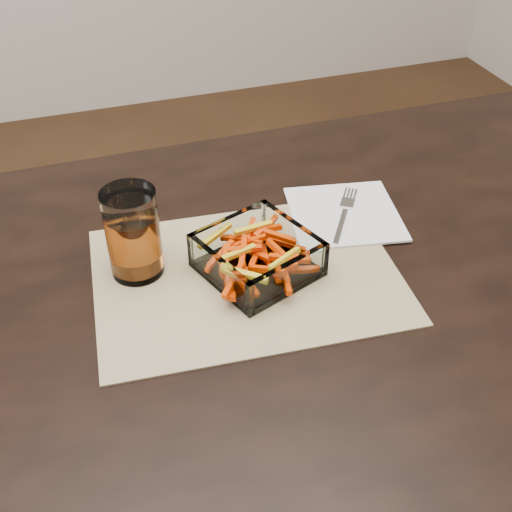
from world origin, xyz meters
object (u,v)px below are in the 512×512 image
object	(u,v)px
tumbler	(133,236)
fork	(344,213)
dining_table	(252,328)
glass_bowl	(257,258)

from	to	relation	value
tumbler	fork	world-z (taller)	tumbler
tumbler	fork	xyz separation A→B (m)	(0.35, 0.03, -0.06)
tumbler	dining_table	bearing A→B (deg)	-29.40
glass_bowl	fork	size ratio (longest dim) A/B	1.31
dining_table	fork	size ratio (longest dim) A/B	10.94
glass_bowl	tumbler	bearing A→B (deg)	161.56
dining_table	fork	world-z (taller)	fork
glass_bowl	tumbler	xyz separation A→B (m)	(-0.17, 0.06, 0.04)
dining_table	tumbler	xyz separation A→B (m)	(-0.15, 0.09, 0.15)
dining_table	glass_bowl	xyz separation A→B (m)	(0.02, 0.03, 0.11)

